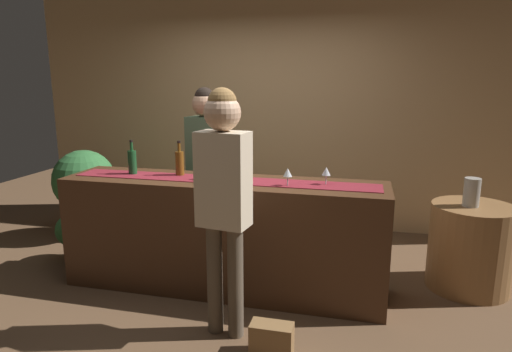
# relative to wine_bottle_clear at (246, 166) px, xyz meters

# --- Properties ---
(ground_plane) EXTENTS (10.00, 10.00, 0.00)m
(ground_plane) POSITION_rel_wine_bottle_clear_xyz_m (-0.19, -0.06, -1.07)
(ground_plane) COLOR brown
(back_wall) EXTENTS (6.00, 0.12, 2.90)m
(back_wall) POSITION_rel_wine_bottle_clear_xyz_m (-0.19, 1.84, 0.38)
(back_wall) COLOR tan
(back_wall) RESTS_ON ground
(bar_counter) EXTENTS (2.71, 0.60, 0.96)m
(bar_counter) POSITION_rel_wine_bottle_clear_xyz_m (-0.19, -0.06, -0.59)
(bar_counter) COLOR #472B19
(bar_counter) RESTS_ON ground
(counter_runner_cloth) EXTENTS (2.57, 0.28, 0.01)m
(counter_runner_cloth) POSITION_rel_wine_bottle_clear_xyz_m (-0.19, -0.06, -0.11)
(counter_runner_cloth) COLOR maroon
(counter_runner_cloth) RESTS_ON bar_counter
(wine_bottle_clear) EXTENTS (0.07, 0.07, 0.30)m
(wine_bottle_clear) POSITION_rel_wine_bottle_clear_xyz_m (0.00, 0.00, 0.00)
(wine_bottle_clear) COLOR #B2C6C1
(wine_bottle_clear) RESTS_ON bar_counter
(wine_bottle_amber) EXTENTS (0.07, 0.07, 0.30)m
(wine_bottle_amber) POSITION_rel_wine_bottle_clear_xyz_m (-0.60, 0.02, 0.00)
(wine_bottle_amber) COLOR brown
(wine_bottle_amber) RESTS_ON bar_counter
(wine_bottle_green) EXTENTS (0.07, 0.07, 0.30)m
(wine_bottle_green) POSITION_rel_wine_bottle_clear_xyz_m (-1.02, -0.03, 0.00)
(wine_bottle_green) COLOR #194723
(wine_bottle_green) RESTS_ON bar_counter
(wine_glass_near_customer) EXTENTS (0.07, 0.07, 0.14)m
(wine_glass_near_customer) POSITION_rel_wine_bottle_clear_xyz_m (0.66, -0.03, -0.01)
(wine_glass_near_customer) COLOR silver
(wine_glass_near_customer) RESTS_ON bar_counter
(wine_glass_mid_counter) EXTENTS (0.07, 0.07, 0.14)m
(wine_glass_mid_counter) POSITION_rel_wine_bottle_clear_xyz_m (-0.33, -0.10, -0.01)
(wine_glass_mid_counter) COLOR silver
(wine_glass_mid_counter) RESTS_ON bar_counter
(wine_glass_far_end) EXTENTS (0.07, 0.07, 0.14)m
(wine_glass_far_end) POSITION_rel_wine_bottle_clear_xyz_m (0.37, -0.15, -0.01)
(wine_glass_far_end) COLOR silver
(wine_glass_far_end) RESTS_ON bar_counter
(bartender) EXTENTS (0.37, 0.25, 1.70)m
(bartender) POSITION_rel_wine_bottle_clear_xyz_m (-0.54, 0.52, -0.02)
(bartender) COLOR #26262B
(bartender) RESTS_ON ground
(customer_sipping) EXTENTS (0.37, 0.25, 1.72)m
(customer_sipping) POSITION_rel_wine_bottle_clear_xyz_m (0.04, -0.74, 0.00)
(customer_sipping) COLOR brown
(customer_sipping) RESTS_ON ground
(round_side_table) EXTENTS (0.68, 0.68, 0.74)m
(round_side_table) POSITION_rel_wine_bottle_clear_xyz_m (1.86, 0.43, -0.70)
(round_side_table) COLOR olive
(round_side_table) RESTS_ON ground
(vase_on_side_table) EXTENTS (0.13, 0.13, 0.24)m
(vase_on_side_table) POSITION_rel_wine_bottle_clear_xyz_m (1.82, 0.40, -0.21)
(vase_on_side_table) COLOR #A8A399
(vase_on_side_table) RESTS_ON round_side_table
(potted_plant_tall) EXTENTS (0.69, 0.69, 1.00)m
(potted_plant_tall) POSITION_rel_wine_bottle_clear_xyz_m (-2.10, 0.78, -0.49)
(potted_plant_tall) COLOR brown
(potted_plant_tall) RESTS_ON ground
(potted_plant_small) EXTENTS (0.33, 0.33, 0.48)m
(potted_plant_small) POSITION_rel_wine_bottle_clear_xyz_m (-1.82, 0.14, -0.79)
(potted_plant_small) COLOR brown
(potted_plant_small) RESTS_ON ground
(handbag) EXTENTS (0.28, 0.14, 0.22)m
(handbag) POSITION_rel_wine_bottle_clear_xyz_m (0.41, -0.91, -0.96)
(handbag) COLOR olive
(handbag) RESTS_ON ground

